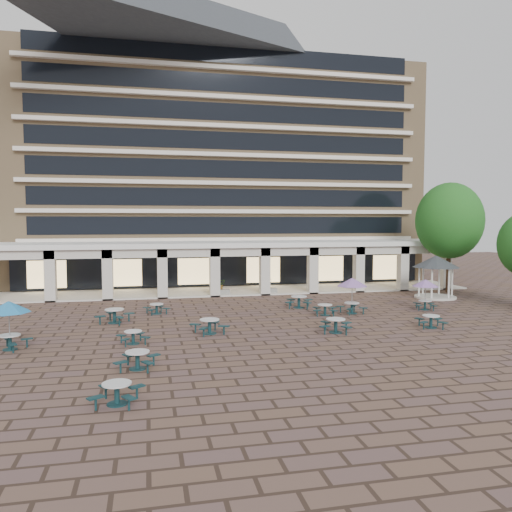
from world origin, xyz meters
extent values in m
plane|color=brown|center=(0.00, 0.00, 0.00)|extent=(120.00, 120.00, 0.00)
cube|color=tan|center=(0.00, 25.50, 11.00)|extent=(40.00, 15.00, 22.00)
cube|color=silver|center=(0.00, 17.75, 4.50)|extent=(36.80, 0.50, 0.35)
cube|color=black|center=(0.00, 17.98, 5.80)|extent=(35.20, 0.05, 1.60)
cube|color=silver|center=(0.00, 17.75, 7.10)|extent=(36.80, 0.50, 0.35)
cube|color=black|center=(0.00, 17.98, 8.40)|extent=(35.20, 0.05, 1.60)
cube|color=silver|center=(0.00, 17.75, 9.70)|extent=(36.80, 0.50, 0.35)
cube|color=black|center=(0.00, 17.98, 11.00)|extent=(35.20, 0.05, 1.60)
cube|color=silver|center=(0.00, 17.75, 12.30)|extent=(36.80, 0.50, 0.35)
cube|color=black|center=(0.00, 17.98, 13.60)|extent=(35.20, 0.05, 1.60)
cube|color=silver|center=(0.00, 17.75, 14.90)|extent=(36.80, 0.50, 0.35)
cube|color=black|center=(0.00, 17.98, 16.20)|extent=(35.20, 0.05, 1.60)
cube|color=silver|center=(0.00, 17.75, 17.50)|extent=(36.80, 0.50, 0.35)
cube|color=black|center=(0.00, 17.98, 18.80)|extent=(35.20, 0.05, 1.60)
cube|color=silver|center=(0.00, 17.75, 20.10)|extent=(36.80, 0.50, 0.35)
cube|color=black|center=(0.00, 17.98, 21.40)|extent=(35.20, 0.05, 1.60)
cube|color=white|center=(0.00, 15.00, 4.20)|extent=(42.00, 6.60, 0.40)
cube|color=beige|center=(0.00, 12.15, 3.75)|extent=(42.00, 0.30, 0.90)
cube|color=black|center=(0.00, 17.70, 1.80)|extent=(38.00, 0.15, 3.20)
cube|color=beige|center=(0.00, 15.00, 0.06)|extent=(42.00, 6.00, 0.12)
cube|color=beige|center=(-14.78, 12.40, 2.00)|extent=(0.80, 0.80, 4.00)
cube|color=beige|center=(-10.56, 12.40, 2.00)|extent=(0.80, 0.80, 4.00)
cube|color=beige|center=(-6.33, 12.40, 2.00)|extent=(0.80, 0.80, 4.00)
cube|color=beige|center=(-2.11, 12.40, 2.00)|extent=(0.80, 0.80, 4.00)
cube|color=beige|center=(2.11, 12.40, 2.00)|extent=(0.80, 0.80, 4.00)
cube|color=beige|center=(6.33, 12.40, 2.00)|extent=(0.80, 0.80, 4.00)
cube|color=beige|center=(10.56, 12.40, 2.00)|extent=(0.80, 0.80, 4.00)
cube|color=beige|center=(14.78, 12.40, 2.00)|extent=(0.80, 0.80, 4.00)
cube|color=beige|center=(19.00, 12.40, 2.00)|extent=(0.80, 0.80, 4.00)
cube|color=#FFD88C|center=(-16.00, 17.55, 1.60)|extent=(3.20, 0.08, 2.40)
cube|color=#FFD88C|center=(-9.60, 17.55, 1.60)|extent=(3.20, 0.08, 2.40)
cube|color=#FFD88C|center=(-3.20, 17.55, 1.60)|extent=(3.20, 0.08, 2.40)
cube|color=#FFD88C|center=(3.20, 17.55, 1.60)|extent=(3.20, 0.08, 2.40)
cube|color=#FFD88C|center=(9.60, 17.55, 1.60)|extent=(3.20, 0.08, 2.40)
cube|color=#FFD88C|center=(16.00, 17.55, 1.60)|extent=(3.20, 0.08, 2.40)
cylinder|color=#123538|center=(-8.54, -11.00, 0.02)|extent=(0.69, 0.69, 0.04)
cylinder|color=#123538|center=(-8.54, -11.00, 0.33)|extent=(0.18, 0.18, 0.65)
cylinder|color=silver|center=(-8.54, -11.00, 0.72)|extent=(0.99, 0.99, 0.05)
cube|color=#123538|center=(-7.89, -10.59, 0.43)|extent=(0.61, 0.52, 0.05)
cylinder|color=#123538|center=(-7.89, -10.59, 0.21)|extent=(0.08, 0.08, 0.41)
cube|color=#123538|center=(-8.95, -10.35, 0.43)|extent=(0.52, 0.61, 0.05)
cylinder|color=#123538|center=(-8.95, -10.35, 0.21)|extent=(0.08, 0.08, 0.41)
cube|color=#123538|center=(-9.18, -11.41, 0.43)|extent=(0.61, 0.52, 0.05)
cylinder|color=#123538|center=(-9.18, -11.41, 0.21)|extent=(0.08, 0.08, 0.41)
cube|color=#123538|center=(-8.12, -11.65, 0.43)|extent=(0.52, 0.61, 0.05)
cylinder|color=#123538|center=(-8.12, -11.65, 0.21)|extent=(0.08, 0.08, 0.41)
cylinder|color=#123538|center=(-7.93, -7.01, 0.02)|extent=(0.70, 0.70, 0.04)
cylinder|color=#123538|center=(-7.93, -7.01, 0.33)|extent=(0.18, 0.18, 0.66)
cylinder|color=silver|center=(-7.93, -7.01, 0.73)|extent=(1.00, 1.00, 0.05)
cube|color=#123538|center=(-7.27, -6.60, 0.44)|extent=(0.62, 0.53, 0.05)
cylinder|color=#123538|center=(-7.27, -6.60, 0.21)|extent=(0.08, 0.08, 0.42)
cube|color=#123538|center=(-8.35, -6.34, 0.44)|extent=(0.53, 0.62, 0.05)
cylinder|color=#123538|center=(-8.35, -6.34, 0.21)|extent=(0.08, 0.08, 0.42)
cube|color=#123538|center=(-8.60, -7.42, 0.44)|extent=(0.62, 0.53, 0.05)
cylinder|color=#123538|center=(-8.60, -7.42, 0.21)|extent=(0.08, 0.08, 0.42)
cube|color=#123538|center=(-7.52, -7.67, 0.44)|extent=(0.53, 0.62, 0.05)
cylinder|color=#123538|center=(-7.52, -7.67, 0.21)|extent=(0.08, 0.08, 0.42)
cylinder|color=#123538|center=(2.69, -2.32, 0.02)|extent=(0.73, 0.73, 0.04)
cylinder|color=#123538|center=(2.69, -2.32, 0.35)|extent=(0.19, 0.19, 0.69)
cylinder|color=silver|center=(2.69, -2.32, 0.76)|extent=(1.05, 1.05, 0.05)
cube|color=#123538|center=(3.45, -2.01, 0.46)|extent=(0.64, 0.49, 0.05)
cylinder|color=#123538|center=(3.45, -2.01, 0.22)|extent=(0.08, 0.08, 0.44)
cube|color=#123538|center=(2.38, -1.57, 0.46)|extent=(0.49, 0.64, 0.05)
cylinder|color=#123538|center=(2.38, -1.57, 0.22)|extent=(0.08, 0.08, 0.44)
cube|color=#123538|center=(1.94, -2.64, 0.46)|extent=(0.64, 0.49, 0.05)
cylinder|color=#123538|center=(1.94, -2.64, 0.22)|extent=(0.08, 0.08, 0.44)
cube|color=#123538|center=(3.01, -3.08, 0.46)|extent=(0.49, 0.64, 0.05)
cylinder|color=#123538|center=(3.01, -3.08, 0.22)|extent=(0.08, 0.08, 0.44)
cylinder|color=#123538|center=(-14.00, -2.46, 0.02)|extent=(0.68, 0.68, 0.04)
cylinder|color=#123538|center=(-14.00, -2.46, 0.32)|extent=(0.17, 0.17, 0.64)
cylinder|color=silver|center=(-14.00, -2.46, 0.71)|extent=(0.97, 0.97, 0.05)
cube|color=#123538|center=(-13.31, -2.16, 0.43)|extent=(0.60, 0.46, 0.05)
cylinder|color=#123538|center=(-13.31, -2.16, 0.20)|extent=(0.08, 0.08, 0.41)
cube|color=#123538|center=(-14.31, -1.77, 0.43)|extent=(0.46, 0.60, 0.05)
cylinder|color=#123538|center=(-14.31, -1.77, 0.20)|extent=(0.08, 0.08, 0.41)
cube|color=#123538|center=(-13.69, -3.15, 0.43)|extent=(0.46, 0.60, 0.05)
cylinder|color=#123538|center=(-13.69, -3.15, 0.20)|extent=(0.08, 0.08, 0.41)
cylinder|color=gray|center=(-14.00, -2.46, 1.16)|extent=(0.05, 0.05, 2.33)
cone|color=#2273AF|center=(-14.00, -2.46, 2.08)|extent=(2.04, 2.04, 0.53)
cylinder|color=#123538|center=(-8.23, -2.54, 0.02)|extent=(0.62, 0.62, 0.04)
cylinder|color=#123538|center=(-8.23, -2.54, 0.29)|extent=(0.16, 0.16, 0.58)
cylinder|color=silver|center=(-8.23, -2.54, 0.65)|extent=(0.88, 0.88, 0.04)
cube|color=#123538|center=(-7.88, -1.95, 0.39)|extent=(0.46, 0.55, 0.04)
cylinder|color=#123538|center=(-7.88, -1.95, 0.19)|extent=(0.07, 0.07, 0.37)
cube|color=#123538|center=(-8.83, -2.20, 0.39)|extent=(0.55, 0.46, 0.04)
cylinder|color=#123538|center=(-8.83, -2.20, 0.19)|extent=(0.07, 0.07, 0.37)
cube|color=#123538|center=(-8.58, -3.14, 0.39)|extent=(0.46, 0.55, 0.04)
cylinder|color=#123538|center=(-8.58, -3.14, 0.19)|extent=(0.07, 0.07, 0.37)
cube|color=#123538|center=(-7.64, -2.89, 0.39)|extent=(0.55, 0.46, 0.04)
cylinder|color=#123538|center=(-7.64, -2.89, 0.19)|extent=(0.07, 0.07, 0.37)
cylinder|color=#123538|center=(5.88, 2.89, 0.02)|extent=(0.69, 0.69, 0.04)
cylinder|color=#123538|center=(5.88, 2.89, 0.32)|extent=(0.18, 0.18, 0.65)
cylinder|color=silver|center=(5.88, 2.89, 0.72)|extent=(0.98, 0.98, 0.05)
cube|color=#123538|center=(6.32, 3.52, 0.43)|extent=(0.54, 0.60, 0.05)
cylinder|color=#123538|center=(6.32, 3.52, 0.21)|extent=(0.08, 0.08, 0.41)
cube|color=#123538|center=(5.25, 3.33, 0.43)|extent=(0.60, 0.54, 0.05)
cylinder|color=#123538|center=(5.25, 3.33, 0.21)|extent=(0.08, 0.08, 0.41)
cube|color=#123538|center=(5.44, 2.26, 0.43)|extent=(0.54, 0.60, 0.05)
cylinder|color=#123538|center=(5.44, 2.26, 0.21)|extent=(0.08, 0.08, 0.41)
cube|color=#123538|center=(6.51, 2.45, 0.43)|extent=(0.60, 0.54, 0.05)
cylinder|color=#123538|center=(6.51, 2.45, 0.21)|extent=(0.08, 0.08, 0.41)
cylinder|color=gray|center=(5.88, 2.89, 1.18)|extent=(0.05, 0.05, 2.36)
cone|color=#8C62AC|center=(5.88, 2.89, 2.11)|extent=(2.07, 2.07, 0.54)
cylinder|color=#123538|center=(8.57, -2.30, 0.02)|extent=(0.68, 0.68, 0.04)
cylinder|color=#123538|center=(8.57, -2.30, 0.32)|extent=(0.17, 0.17, 0.64)
cylinder|color=silver|center=(8.57, -2.30, 0.71)|extent=(0.97, 0.97, 0.05)
cube|color=#123538|center=(9.24, -1.95, 0.43)|extent=(0.60, 0.49, 0.05)
cylinder|color=#123538|center=(9.24, -1.95, 0.20)|extent=(0.08, 0.08, 0.41)
cube|color=#123538|center=(8.21, -1.63, 0.43)|extent=(0.49, 0.60, 0.05)
cylinder|color=#123538|center=(8.21, -1.63, 0.20)|extent=(0.08, 0.08, 0.41)
cube|color=#123538|center=(7.90, -2.65, 0.43)|extent=(0.60, 0.49, 0.05)
cylinder|color=#123538|center=(7.90, -2.65, 0.20)|extent=(0.08, 0.08, 0.41)
cube|color=#123538|center=(8.92, -2.97, 0.43)|extent=(0.49, 0.60, 0.05)
cylinder|color=#123538|center=(8.92, -2.97, 0.20)|extent=(0.08, 0.08, 0.41)
cylinder|color=#123538|center=(-6.93, 5.52, 0.02)|extent=(0.63, 0.63, 0.04)
cylinder|color=#123538|center=(-6.93, 5.52, 0.30)|extent=(0.16, 0.16, 0.60)
cylinder|color=silver|center=(-6.93, 5.52, 0.66)|extent=(0.90, 0.90, 0.05)
cube|color=#123538|center=(-6.62, 6.15, 0.40)|extent=(0.45, 0.56, 0.05)
cylinder|color=#123538|center=(-6.62, 6.15, 0.19)|extent=(0.07, 0.07, 0.38)
cube|color=#123538|center=(-7.56, 5.83, 0.40)|extent=(0.56, 0.45, 0.05)
cylinder|color=#123538|center=(-7.56, 5.83, 0.19)|extent=(0.07, 0.07, 0.38)
cube|color=#123538|center=(-7.24, 4.89, 0.40)|extent=(0.45, 0.56, 0.05)
cylinder|color=#123538|center=(-7.24, 4.89, 0.19)|extent=(0.07, 0.07, 0.38)
cube|color=#123538|center=(-6.30, 5.21, 0.40)|extent=(0.56, 0.45, 0.05)
cylinder|color=#123538|center=(-6.30, 5.21, 0.19)|extent=(0.07, 0.07, 0.38)
cylinder|color=#123538|center=(-4.19, -1.08, 0.02)|extent=(0.75, 0.75, 0.04)
cylinder|color=#123538|center=(-4.19, -1.08, 0.36)|extent=(0.19, 0.19, 0.71)
cylinder|color=silver|center=(-4.19, -1.08, 0.79)|extent=(1.08, 1.08, 0.05)
cube|color=#123538|center=(-3.78, -0.35, 0.47)|extent=(0.55, 0.66, 0.05)
cylinder|color=#123538|center=(-3.78, -0.35, 0.23)|extent=(0.09, 0.09, 0.45)
cube|color=#123538|center=(-4.92, -0.68, 0.47)|extent=(0.66, 0.55, 0.05)
cylinder|color=#123538|center=(-4.92, -0.68, 0.23)|extent=(0.09, 0.09, 0.45)
cube|color=#123538|center=(-4.59, -1.82, 0.47)|extent=(0.55, 0.66, 0.05)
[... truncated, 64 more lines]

